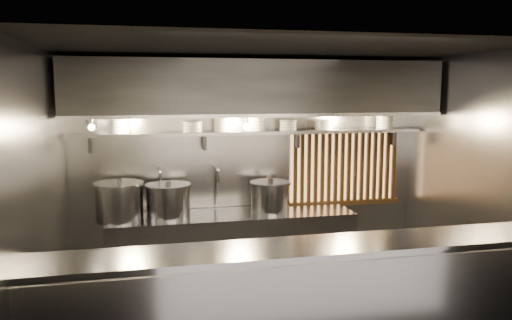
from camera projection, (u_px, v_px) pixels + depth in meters
name	position (u px, v px, depth m)	size (l,w,h in m)	color
ceiling	(281.00, 49.00, 4.83)	(4.50, 4.50, 0.00)	black
wall_back	(250.00, 168.00, 6.47)	(4.50, 4.50, 0.00)	gray
wall_left	(42.00, 201.00, 4.55)	(3.00, 3.00, 0.00)	gray
wall_right	(477.00, 182.00, 5.50)	(3.00, 3.00, 0.00)	gray
serving_counter	(309.00, 310.00, 4.21)	(4.50, 0.56, 1.13)	#9D9DA2
cooking_bench	(232.00, 249.00, 6.18)	(3.00, 0.70, 0.90)	#9D9DA2
bowl_shelf	(253.00, 132.00, 6.23)	(4.40, 0.34, 0.04)	#9D9DA2
exhaust_hood	(256.00, 88.00, 5.94)	(4.40, 0.81, 0.65)	#2D2D30
wood_screen	(345.00, 167.00, 6.70)	(1.56, 0.09, 1.04)	#E5A867
faucet_left	(160.00, 180.00, 6.11)	(0.04, 0.30, 0.50)	silver
faucet_right	(217.00, 178.00, 6.26)	(0.04, 0.30, 0.50)	silver
heat_lamp	(89.00, 122.00, 5.35)	(0.25, 0.35, 0.20)	#9D9DA2
pendant_bulb	(247.00, 127.00, 6.08)	(0.09, 0.09, 0.19)	#2D2D30
stock_pot_left	(169.00, 200.00, 5.93)	(0.67, 0.67, 0.44)	#9D9DA2
stock_pot_mid	(119.00, 201.00, 5.78)	(0.61, 0.61, 0.49)	#9D9DA2
stock_pot_right	(270.00, 197.00, 6.19)	(0.62, 0.62, 0.42)	#9D9DA2
bowl_stack_0	(120.00, 126.00, 5.88)	(0.24, 0.24, 0.17)	white
bowl_stack_1	(193.00, 126.00, 6.06)	(0.24, 0.24, 0.13)	white
bowl_stack_2	(222.00, 124.00, 6.14)	(0.22, 0.22, 0.17)	white
bowl_stack_3	(257.00, 124.00, 6.23)	(0.23, 0.23, 0.17)	white
bowl_stack_4	(288.00, 125.00, 6.32)	(0.23, 0.23, 0.13)	white
bowl_stack_5	(324.00, 124.00, 6.42)	(0.24, 0.24, 0.13)	white
bowl_stack_6	(384.00, 122.00, 6.60)	(0.23, 0.23, 0.17)	white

